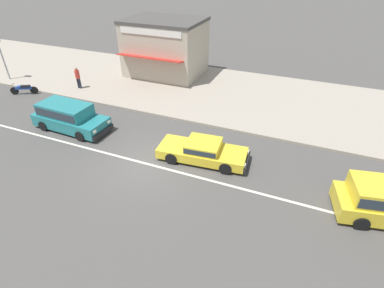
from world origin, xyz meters
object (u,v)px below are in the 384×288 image
at_px(pedestrian_near_clock, 78,76).
at_px(shopfront_corner_warung, 165,47).
at_px(motorcycle_0, 24,89).
at_px(minivan_teal_1, 68,116).
at_px(sedan_yellow_4, 203,151).

bearing_deg(pedestrian_near_clock, shopfront_corner_warung, 49.84).
distance_m(motorcycle_0, pedestrian_near_clock, 3.99).
relative_size(pedestrian_near_clock, shopfront_corner_warung, 0.27).
distance_m(motorcycle_0, shopfront_corner_warung, 11.17).
distance_m(minivan_teal_1, sedan_yellow_4, 8.42).
height_order(sedan_yellow_4, pedestrian_near_clock, pedestrian_near_clock).
xyz_separation_m(sedan_yellow_4, motorcycle_0, (-15.12, 2.65, -0.11)).
height_order(minivan_teal_1, motorcycle_0, minivan_teal_1).
height_order(pedestrian_near_clock, shopfront_corner_warung, shopfront_corner_warung).
relative_size(minivan_teal_1, pedestrian_near_clock, 2.92).
xyz_separation_m(motorcycle_0, pedestrian_near_clock, (3.26, 2.22, 0.65)).
xyz_separation_m(pedestrian_near_clock, shopfront_corner_warung, (4.62, 5.47, 1.26)).
height_order(sedan_yellow_4, motorcycle_0, sedan_yellow_4).
bearing_deg(pedestrian_near_clock, minivan_teal_1, -55.00).
xyz_separation_m(minivan_teal_1, sedan_yellow_4, (8.42, 0.05, -0.31)).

